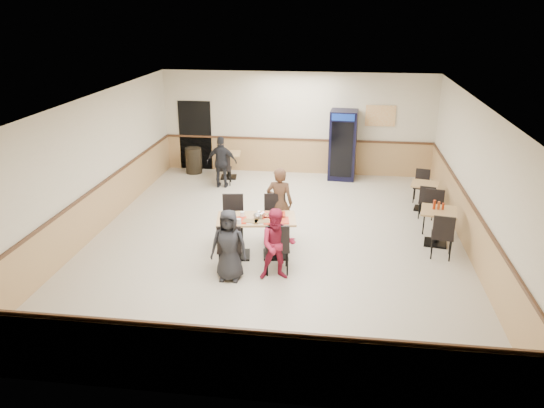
# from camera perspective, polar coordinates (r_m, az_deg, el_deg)

# --- Properties ---
(ground) EXTENTS (10.00, 10.00, 0.00)m
(ground) POSITION_cam_1_polar(r_m,az_deg,el_deg) (11.53, 0.42, -3.86)
(ground) COLOR beige
(ground) RESTS_ON ground
(room_shell) EXTENTS (10.00, 10.00, 10.00)m
(room_shell) POSITION_cam_1_polar(r_m,az_deg,el_deg) (13.64, 9.19, 2.41)
(room_shell) COLOR silver
(room_shell) RESTS_ON ground
(main_table) EXTENTS (1.65, 1.01, 0.83)m
(main_table) POSITION_cam_1_polar(r_m,az_deg,el_deg) (10.59, -1.69, -2.90)
(main_table) COLOR black
(main_table) RESTS_ON ground
(main_chairs) EXTENTS (1.64, 2.01, 1.05)m
(main_chairs) POSITION_cam_1_polar(r_m,az_deg,el_deg) (10.60, -1.98, -3.03)
(main_chairs) COLOR black
(main_chairs) RESTS_ON ground
(diner_woman_left) EXTENTS (0.67, 0.43, 1.37)m
(diner_woman_left) POSITION_cam_1_polar(r_m,az_deg,el_deg) (9.70, -4.66, -4.44)
(diner_woman_left) COLOR black
(diner_woman_left) RESTS_ON ground
(diner_woman_right) EXTENTS (0.75, 0.63, 1.37)m
(diner_woman_right) POSITION_cam_1_polar(r_m,az_deg,el_deg) (9.69, 0.60, -4.38)
(diner_woman_right) COLOR maroon
(diner_woman_right) RESTS_ON ground
(diner_man_opposite) EXTENTS (0.60, 0.41, 1.58)m
(diner_man_opposite) POSITION_cam_1_polar(r_m,az_deg,el_deg) (11.39, 0.82, 0.11)
(diner_man_opposite) COLOR #503422
(diner_man_opposite) RESTS_ON ground
(lone_diner) EXTENTS (0.85, 0.39, 1.43)m
(lone_diner) POSITION_cam_1_polar(r_m,az_deg,el_deg) (14.71, -5.43, 4.50)
(lone_diner) COLOR black
(lone_diner) RESTS_ON ground
(tabletop_clutter) EXTENTS (1.38, 0.82, 0.12)m
(tabletop_clutter) POSITION_cam_1_polar(r_m,az_deg,el_deg) (10.42, -1.74, -1.50)
(tabletop_clutter) COLOR red
(tabletop_clutter) RESTS_ON main_table
(side_table_near) EXTENTS (0.83, 0.83, 0.77)m
(side_table_near) POSITION_cam_1_polar(r_m,az_deg,el_deg) (11.67, 17.40, -1.82)
(side_table_near) COLOR black
(side_table_near) RESTS_ON ground
(side_table_near_chair_south) EXTENTS (0.52, 0.52, 0.98)m
(side_table_near_chair_south) POSITION_cam_1_polar(r_m,az_deg,el_deg) (11.12, 17.87, -3.14)
(side_table_near_chair_south) COLOR black
(side_table_near_chair_south) RESTS_ON ground
(side_table_near_chair_north) EXTENTS (0.52, 0.52, 0.98)m
(side_table_near_chair_north) POSITION_cam_1_polar(r_m,az_deg,el_deg) (12.24, 16.94, -0.83)
(side_table_near_chair_north) COLOR black
(side_table_near_chair_north) RESTS_ON ground
(side_table_far) EXTENTS (0.76, 0.76, 0.68)m
(side_table_far) POSITION_cam_1_polar(r_m,az_deg,el_deg) (13.59, 16.05, 1.23)
(side_table_far) COLOR black
(side_table_far) RESTS_ON ground
(side_table_far_chair_south) EXTENTS (0.48, 0.48, 0.86)m
(side_table_far_chair_south) POSITION_cam_1_polar(r_m,az_deg,el_deg) (13.10, 16.35, 0.36)
(side_table_far_chair_south) COLOR black
(side_table_far_chair_south) RESTS_ON ground
(side_table_far_chair_north) EXTENTS (0.48, 0.48, 0.86)m
(side_table_far_chair_north) POSITION_cam_1_polar(r_m,az_deg,el_deg) (14.11, 15.75, 1.87)
(side_table_far_chair_north) COLOR black
(side_table_far_chair_north) RESTS_ON ground
(condiment_caddy) EXTENTS (0.23, 0.06, 0.20)m
(condiment_caddy) POSITION_cam_1_polar(r_m,az_deg,el_deg) (11.59, 17.39, -0.13)
(condiment_caddy) COLOR #9D280B
(condiment_caddy) RESTS_ON side_table_near
(back_table) EXTENTS (0.79, 0.79, 0.75)m
(back_table) POSITION_cam_1_polar(r_m,az_deg,el_deg) (15.57, -4.72, 4.60)
(back_table) COLOR black
(back_table) RESTS_ON ground
(back_table_chair_lone) EXTENTS (0.49, 0.49, 0.95)m
(back_table_chair_lone) POSITION_cam_1_polar(r_m,az_deg,el_deg) (15.01, -5.19, 3.88)
(back_table_chair_lone) COLOR black
(back_table_chair_lone) RESTS_ON ground
(pepsi_cooler) EXTENTS (0.81, 0.81, 2.00)m
(pepsi_cooler) POSITION_cam_1_polar(r_m,az_deg,el_deg) (15.48, 7.62, 6.32)
(pepsi_cooler) COLOR black
(pepsi_cooler) RESTS_ON ground
(trash_bin) EXTENTS (0.49, 0.49, 0.77)m
(trash_bin) POSITION_cam_1_polar(r_m,az_deg,el_deg) (16.20, -8.43, 4.66)
(trash_bin) COLOR black
(trash_bin) RESTS_ON ground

